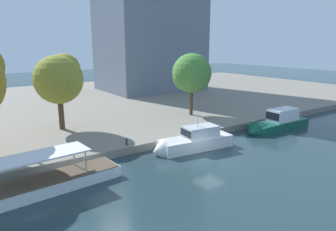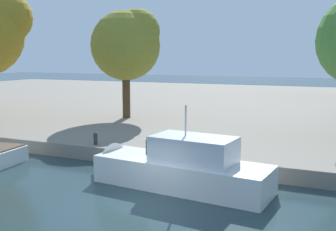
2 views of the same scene
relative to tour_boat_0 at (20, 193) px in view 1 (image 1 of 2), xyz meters
The scene contains 10 objects.
ground_plane 16.80m from the tour_boat_0, ahead, with size 220.00×220.00×0.00m, color #23383D.
dock_promenade 35.19m from the tour_boat_0, 61.69° to the left, with size 120.00×55.00×0.81m, color gray.
tour_boat_0 is the anchor object (origin of this frame).
motor_yacht_1 16.95m from the tour_boat_0, ahead, with size 9.34×3.36×4.56m.
motor_yacht_2 31.00m from the tour_boat_0, ahead, with size 10.39×2.73×4.38m.
mooring_bollard_0 4.32m from the tour_boat_0, 78.21° to the left, with size 0.27×0.27×0.83m.
mooring_bollard_1 11.58m from the tour_boat_0, 21.16° to the left, with size 0.25×0.25×0.73m.
mooring_bollard_2 4.95m from the tour_boat_0, 63.51° to the left, with size 0.31×0.31×0.78m.
tree_2 17.42m from the tour_boat_0, 62.67° to the left, with size 5.78×5.78×9.07m.
tree_3 28.34m from the tour_boat_0, 25.37° to the left, with size 5.60×6.02×8.89m.
Camera 1 is at (-19.44, -21.28, 11.00)m, focal length 33.01 mm.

